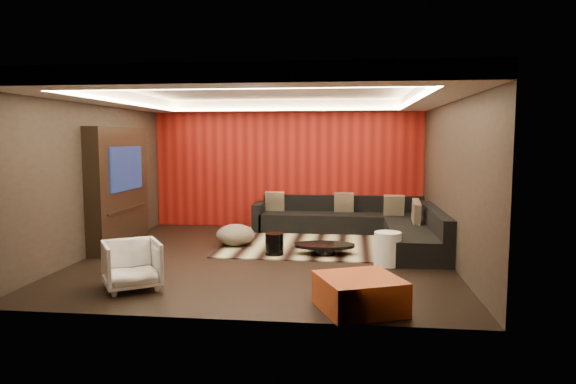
# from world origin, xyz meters

# --- Properties ---
(floor) EXTENTS (6.00, 6.00, 0.02)m
(floor) POSITION_xyz_m (0.00, 0.00, -0.01)
(floor) COLOR black
(floor) RESTS_ON ground
(ceiling) EXTENTS (6.00, 6.00, 0.02)m
(ceiling) POSITION_xyz_m (0.00, 0.00, 2.81)
(ceiling) COLOR silver
(ceiling) RESTS_ON ground
(wall_back) EXTENTS (6.00, 0.02, 2.80)m
(wall_back) POSITION_xyz_m (0.00, 3.01, 1.40)
(wall_back) COLOR black
(wall_back) RESTS_ON ground
(wall_left) EXTENTS (0.02, 6.00, 2.80)m
(wall_left) POSITION_xyz_m (-3.01, 0.00, 1.40)
(wall_left) COLOR black
(wall_left) RESTS_ON ground
(wall_right) EXTENTS (0.02, 6.00, 2.80)m
(wall_right) POSITION_xyz_m (3.01, 0.00, 1.40)
(wall_right) COLOR black
(wall_right) RESTS_ON ground
(red_feature_wall) EXTENTS (5.98, 0.05, 2.78)m
(red_feature_wall) POSITION_xyz_m (0.00, 2.97, 1.40)
(red_feature_wall) COLOR #6B0C0A
(red_feature_wall) RESTS_ON ground
(soffit_back) EXTENTS (6.00, 0.60, 0.22)m
(soffit_back) POSITION_xyz_m (0.00, 2.70, 2.69)
(soffit_back) COLOR silver
(soffit_back) RESTS_ON ground
(soffit_front) EXTENTS (6.00, 0.60, 0.22)m
(soffit_front) POSITION_xyz_m (0.00, -2.70, 2.69)
(soffit_front) COLOR silver
(soffit_front) RESTS_ON ground
(soffit_left) EXTENTS (0.60, 4.80, 0.22)m
(soffit_left) POSITION_xyz_m (-2.70, 0.00, 2.69)
(soffit_left) COLOR silver
(soffit_left) RESTS_ON ground
(soffit_right) EXTENTS (0.60, 4.80, 0.22)m
(soffit_right) POSITION_xyz_m (2.70, 0.00, 2.69)
(soffit_right) COLOR silver
(soffit_right) RESTS_ON ground
(cove_back) EXTENTS (4.80, 0.08, 0.04)m
(cove_back) POSITION_xyz_m (0.00, 2.36, 2.60)
(cove_back) COLOR #FFD899
(cove_back) RESTS_ON ground
(cove_front) EXTENTS (4.80, 0.08, 0.04)m
(cove_front) POSITION_xyz_m (0.00, -2.36, 2.60)
(cove_front) COLOR #FFD899
(cove_front) RESTS_ON ground
(cove_left) EXTENTS (0.08, 4.80, 0.04)m
(cove_left) POSITION_xyz_m (-2.36, 0.00, 2.60)
(cove_left) COLOR #FFD899
(cove_left) RESTS_ON ground
(cove_right) EXTENTS (0.08, 4.80, 0.04)m
(cove_right) POSITION_xyz_m (2.36, 0.00, 2.60)
(cove_right) COLOR #FFD899
(cove_right) RESTS_ON ground
(tv_surround) EXTENTS (0.30, 2.00, 2.20)m
(tv_surround) POSITION_xyz_m (-2.85, 0.60, 1.10)
(tv_surround) COLOR black
(tv_surround) RESTS_ON ground
(tv_screen) EXTENTS (0.04, 1.30, 0.80)m
(tv_screen) POSITION_xyz_m (-2.69, 0.60, 1.45)
(tv_screen) COLOR black
(tv_screen) RESTS_ON ground
(tv_shelf) EXTENTS (0.04, 1.60, 0.04)m
(tv_shelf) POSITION_xyz_m (-2.69, 0.60, 0.70)
(tv_shelf) COLOR black
(tv_shelf) RESTS_ON ground
(rug) EXTENTS (4.04, 3.05, 0.02)m
(rug) POSITION_xyz_m (1.04, 1.29, 0.01)
(rug) COLOR #C5BD90
(rug) RESTS_ON floor
(coffee_table) EXTENTS (1.10, 1.10, 0.18)m
(coffee_table) POSITION_xyz_m (0.96, 0.28, 0.11)
(coffee_table) COLOR black
(coffee_table) RESTS_ON rug
(drum_stool) EXTENTS (0.33, 0.33, 0.37)m
(drum_stool) POSITION_xyz_m (0.12, 0.13, 0.20)
(drum_stool) COLOR black
(drum_stool) RESTS_ON rug
(striped_pouf) EXTENTS (0.90, 0.90, 0.39)m
(striped_pouf) POSITION_xyz_m (-0.71, 0.82, 0.22)
(striped_pouf) COLOR #BAA890
(striped_pouf) RESTS_ON rug
(white_side_table) EXTENTS (0.46, 0.46, 0.53)m
(white_side_table) POSITION_xyz_m (1.99, -0.31, 0.27)
(white_side_table) COLOR white
(white_side_table) RESTS_ON floor
(orange_ottoman) EXTENTS (1.16, 1.16, 0.39)m
(orange_ottoman) POSITION_xyz_m (1.50, -2.50, 0.20)
(orange_ottoman) COLOR #B03716
(orange_ottoman) RESTS_ON floor
(armchair) EXTENTS (0.97, 0.98, 0.65)m
(armchair) POSITION_xyz_m (-1.49, -2.00, 0.33)
(armchair) COLOR silver
(armchair) RESTS_ON floor
(sectional_sofa) EXTENTS (3.65, 3.50, 0.75)m
(sectional_sofa) POSITION_xyz_m (1.73, 1.86, 0.26)
(sectional_sofa) COLOR black
(sectional_sofa) RESTS_ON floor
(throw_pillows) EXTENTS (3.14, 1.71, 0.50)m
(throw_pillows) POSITION_xyz_m (1.50, 2.27, 0.62)
(throw_pillows) COLOR tan
(throw_pillows) RESTS_ON sectional_sofa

